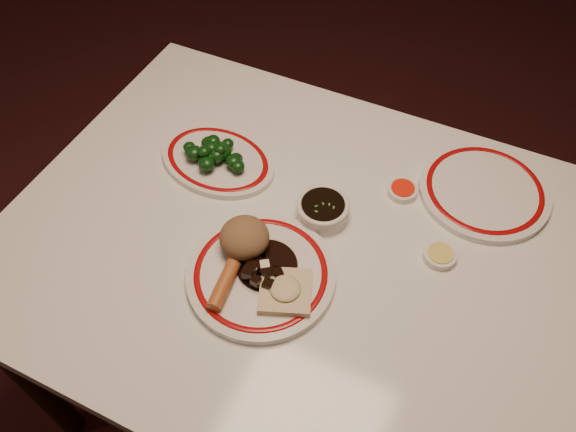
{
  "coord_description": "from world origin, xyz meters",
  "views": [
    {
      "loc": [
        0.25,
        -0.59,
        1.66
      ],
      "look_at": [
        -0.04,
        0.01,
        0.8
      ],
      "focal_mm": 35.0,
      "sensor_mm": 36.0,
      "label": 1
    }
  ],
  "objects_px": {
    "spring_roll": "(224,284)",
    "stirfry_heap": "(263,267)",
    "rice_mound": "(244,237)",
    "fried_wonton": "(285,291)",
    "broccoli_plate": "(218,160)",
    "broccoli_pile": "(215,153)",
    "soy_bowl": "(323,210)",
    "main_plate": "(261,274)",
    "dining_table": "(303,267)"
  },
  "relations": [
    {
      "from": "spring_roll",
      "to": "broccoli_pile",
      "type": "height_order",
      "value": "broccoli_pile"
    },
    {
      "from": "main_plate",
      "to": "broccoli_plate",
      "type": "bearing_deg",
      "value": 134.65
    },
    {
      "from": "dining_table",
      "to": "main_plate",
      "type": "distance_m",
      "value": 0.15
    },
    {
      "from": "dining_table",
      "to": "soy_bowl",
      "type": "height_order",
      "value": "soy_bowl"
    },
    {
      "from": "dining_table",
      "to": "rice_mound",
      "type": "distance_m",
      "value": 0.19
    },
    {
      "from": "spring_roll",
      "to": "main_plate",
      "type": "bearing_deg",
      "value": 46.55
    },
    {
      "from": "dining_table",
      "to": "broccoli_pile",
      "type": "distance_m",
      "value": 0.31
    },
    {
      "from": "fried_wonton",
      "to": "broccoli_plate",
      "type": "distance_m",
      "value": 0.37
    },
    {
      "from": "rice_mound",
      "to": "spring_roll",
      "type": "xyz_separation_m",
      "value": [
        0.01,
        -0.1,
        -0.02
      ]
    },
    {
      "from": "rice_mound",
      "to": "soy_bowl",
      "type": "distance_m",
      "value": 0.18
    },
    {
      "from": "main_plate",
      "to": "fried_wonton",
      "type": "relative_size",
      "value": 2.34
    },
    {
      "from": "main_plate",
      "to": "soy_bowl",
      "type": "relative_size",
      "value": 2.7
    },
    {
      "from": "dining_table",
      "to": "broccoli_pile",
      "type": "height_order",
      "value": "broccoli_pile"
    },
    {
      "from": "spring_roll",
      "to": "broccoli_pile",
      "type": "bearing_deg",
      "value": 115.55
    },
    {
      "from": "broccoli_plate",
      "to": "soy_bowl",
      "type": "bearing_deg",
      "value": -8.46
    },
    {
      "from": "rice_mound",
      "to": "broccoli_pile",
      "type": "bearing_deg",
      "value": 133.17
    },
    {
      "from": "rice_mound",
      "to": "soy_bowl",
      "type": "relative_size",
      "value": 0.91
    },
    {
      "from": "spring_roll",
      "to": "soy_bowl",
      "type": "xyz_separation_m",
      "value": [
        0.09,
        0.24,
        -0.01
      ]
    },
    {
      "from": "broccoli_plate",
      "to": "broccoli_pile",
      "type": "xyz_separation_m",
      "value": [
        0.0,
        -0.01,
        0.03
      ]
    },
    {
      "from": "fried_wonton",
      "to": "broccoli_plate",
      "type": "xyz_separation_m",
      "value": [
        -0.28,
        0.25,
        -0.02
      ]
    },
    {
      "from": "soy_bowl",
      "to": "rice_mound",
      "type": "bearing_deg",
      "value": -124.1
    },
    {
      "from": "rice_mound",
      "to": "main_plate",
      "type": "bearing_deg",
      "value": -35.2
    },
    {
      "from": "rice_mound",
      "to": "broccoli_plate",
      "type": "bearing_deg",
      "value": 132.12
    },
    {
      "from": "main_plate",
      "to": "fried_wonton",
      "type": "bearing_deg",
      "value": -19.42
    },
    {
      "from": "fried_wonton",
      "to": "broccoli_pile",
      "type": "height_order",
      "value": "broccoli_pile"
    },
    {
      "from": "broccoli_plate",
      "to": "stirfry_heap",
      "type": "bearing_deg",
      "value": -44.24
    },
    {
      "from": "main_plate",
      "to": "rice_mound",
      "type": "xyz_separation_m",
      "value": [
        -0.05,
        0.04,
        0.04
      ]
    },
    {
      "from": "broccoli_plate",
      "to": "broccoli_pile",
      "type": "relative_size",
      "value": 1.92
    },
    {
      "from": "broccoli_pile",
      "to": "soy_bowl",
      "type": "relative_size",
      "value": 1.43
    },
    {
      "from": "spring_roll",
      "to": "broccoli_plate",
      "type": "distance_m",
      "value": 0.34
    },
    {
      "from": "fried_wonton",
      "to": "stirfry_heap",
      "type": "distance_m",
      "value": 0.07
    },
    {
      "from": "stirfry_heap",
      "to": "broccoli_pile",
      "type": "relative_size",
      "value": 0.78
    },
    {
      "from": "soy_bowl",
      "to": "broccoli_pile",
      "type": "bearing_deg",
      "value": 172.97
    },
    {
      "from": "stirfry_heap",
      "to": "broccoli_plate",
      "type": "xyz_separation_m",
      "value": [
        -0.22,
        0.22,
        -0.02
      ]
    },
    {
      "from": "main_plate",
      "to": "broccoli_pile",
      "type": "bearing_deg",
      "value": 135.54
    },
    {
      "from": "spring_roll",
      "to": "soy_bowl",
      "type": "height_order",
      "value": "spring_roll"
    },
    {
      "from": "stirfry_heap",
      "to": "soy_bowl",
      "type": "distance_m",
      "value": 0.18
    },
    {
      "from": "broccoli_pile",
      "to": "soy_bowl",
      "type": "xyz_separation_m",
      "value": [
        0.27,
        -0.03,
        -0.02
      ]
    },
    {
      "from": "rice_mound",
      "to": "broccoli_pile",
      "type": "distance_m",
      "value": 0.25
    },
    {
      "from": "rice_mound",
      "to": "spring_roll",
      "type": "relative_size",
      "value": 0.94
    },
    {
      "from": "rice_mound",
      "to": "stirfry_heap",
      "type": "xyz_separation_m",
      "value": [
        0.05,
        -0.03,
        -0.02
      ]
    },
    {
      "from": "spring_roll",
      "to": "broccoli_plate",
      "type": "bearing_deg",
      "value": 114.92
    },
    {
      "from": "dining_table",
      "to": "stirfry_heap",
      "type": "bearing_deg",
      "value": -110.46
    },
    {
      "from": "rice_mound",
      "to": "broccoli_plate",
      "type": "relative_size",
      "value": 0.33
    },
    {
      "from": "main_plate",
      "to": "soy_bowl",
      "type": "distance_m",
      "value": 0.19
    },
    {
      "from": "stirfry_heap",
      "to": "soy_bowl",
      "type": "relative_size",
      "value": 1.12
    },
    {
      "from": "fried_wonton",
      "to": "stirfry_heap",
      "type": "height_order",
      "value": "stirfry_heap"
    },
    {
      "from": "spring_roll",
      "to": "stirfry_heap",
      "type": "height_order",
      "value": "stirfry_heap"
    },
    {
      "from": "stirfry_heap",
      "to": "soy_bowl",
      "type": "height_order",
      "value": "stirfry_heap"
    },
    {
      "from": "rice_mound",
      "to": "fried_wonton",
      "type": "distance_m",
      "value": 0.13
    }
  ]
}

